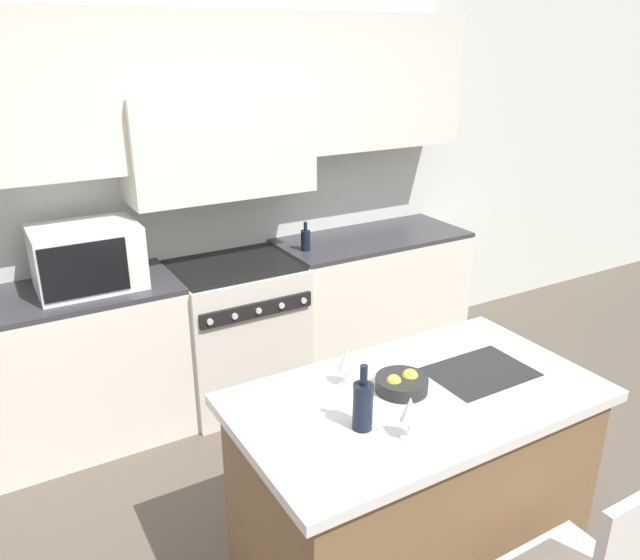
# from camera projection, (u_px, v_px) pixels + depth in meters

# --- Properties ---
(back_cabinetry) EXTENTS (10.00, 0.46, 2.70)m
(back_cabinetry) POSITION_uv_depth(u_px,v_px,m) (211.00, 151.00, 3.85)
(back_cabinetry) COLOR silver
(back_cabinetry) RESTS_ON ground_plane
(back_counter) EXTENTS (3.49, 0.62, 0.95)m
(back_counter) POSITION_uv_depth(u_px,v_px,m) (236.00, 330.00, 4.06)
(back_counter) COLOR silver
(back_counter) RESTS_ON ground_plane
(range_stove) EXTENTS (0.77, 0.70, 0.93)m
(range_stove) POSITION_uv_depth(u_px,v_px,m) (237.00, 332.00, 4.04)
(range_stove) COLOR beige
(range_stove) RESTS_ON ground_plane
(microwave) EXTENTS (0.56, 0.42, 0.35)m
(microwave) POSITION_uv_depth(u_px,v_px,m) (87.00, 257.00, 3.42)
(microwave) COLOR silver
(microwave) RESTS_ON back_counter
(kitchen_island) EXTENTS (1.49, 0.84, 0.91)m
(kitchen_island) POSITION_uv_depth(u_px,v_px,m) (412.00, 484.00, 2.67)
(kitchen_island) COLOR brown
(kitchen_island) RESTS_ON ground_plane
(wine_bottle) EXTENTS (0.08, 0.08, 0.26)m
(wine_bottle) POSITION_uv_depth(u_px,v_px,m) (363.00, 405.00, 2.25)
(wine_bottle) COLOR black
(wine_bottle) RESTS_ON kitchen_island
(wine_glass_near) EXTENTS (0.07, 0.07, 0.17)m
(wine_glass_near) POSITION_uv_depth(u_px,v_px,m) (410.00, 410.00, 2.19)
(wine_glass_near) COLOR white
(wine_glass_near) RESTS_ON kitchen_island
(wine_glass_far) EXTENTS (0.07, 0.07, 0.17)m
(wine_glass_far) POSITION_uv_depth(u_px,v_px,m) (347.00, 360.00, 2.53)
(wine_glass_far) COLOR white
(wine_glass_far) RESTS_ON kitchen_island
(fruit_bowl) EXTENTS (0.21, 0.21, 0.08)m
(fruit_bowl) POSITION_uv_depth(u_px,v_px,m) (402.00, 383.00, 2.52)
(fruit_bowl) COLOR black
(fruit_bowl) RESTS_ON kitchen_island
(oil_bottle_on_counter) EXTENTS (0.06, 0.06, 0.19)m
(oil_bottle_on_counter) POSITION_uv_depth(u_px,v_px,m) (306.00, 240.00, 4.07)
(oil_bottle_on_counter) COLOR black
(oil_bottle_on_counter) RESTS_ON back_counter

